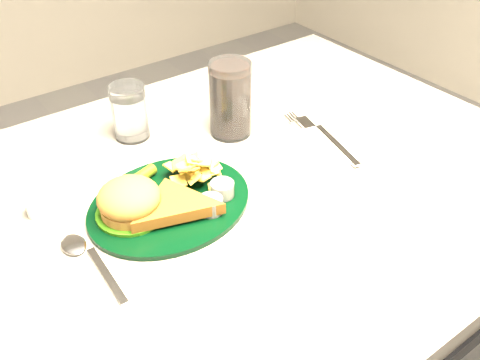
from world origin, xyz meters
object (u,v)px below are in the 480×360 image
Objects in this scene: dinner_plate at (169,190)px; fork_napkin at (333,142)px; table at (215,341)px; water_glass at (130,112)px; cola_glass at (230,99)px.

dinner_plate is 0.33m from fork_napkin.
dinner_plate reaches higher than table.
dinner_plate is at bearing -102.58° from water_glass.
table is at bearing -136.58° from cola_glass.
cola_glass is at bearing 23.05° from dinner_plate.
table is 11.72× the size of water_glass.
dinner_plate is 1.45× the size of fork_napkin.
dinner_plate is 2.59× the size of water_glass.
fork_napkin is (0.26, -0.01, 0.38)m from table.
water_glass reaches higher than fork_napkin.
table is 4.53× the size of dinner_plate.
cola_glass is (0.15, -0.10, 0.02)m from water_glass.
fork_napkin is at bearing -12.13° from dinner_plate.
dinner_plate is at bearing -149.42° from cola_glass.
dinner_plate is at bearing 168.10° from table.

